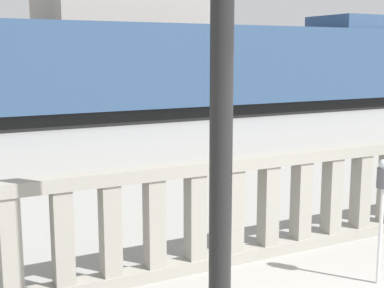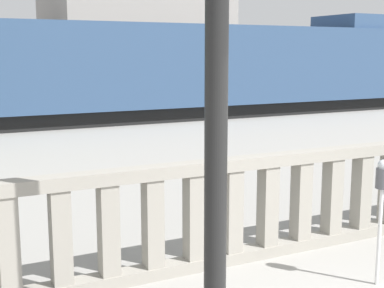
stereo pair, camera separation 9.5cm
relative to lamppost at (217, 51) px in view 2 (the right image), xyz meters
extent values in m
cube|color=gray|center=(1.69, 1.71, -2.45)|extent=(16.00, 0.24, 0.14)
cube|color=gray|center=(1.69, 1.71, -1.31)|extent=(16.00, 0.24, 0.14)
cube|color=gray|center=(-1.37, 1.71, -1.88)|extent=(0.20, 0.20, 1.00)
cube|color=gray|center=(-0.86, 1.71, -1.88)|extent=(0.20, 0.20, 1.00)
cube|color=gray|center=(-0.35, 1.71, -1.88)|extent=(0.20, 0.20, 1.00)
cube|color=gray|center=(0.16, 1.71, -1.88)|extent=(0.20, 0.20, 1.00)
cube|color=gray|center=(0.67, 1.71, -1.88)|extent=(0.20, 0.20, 1.00)
cube|color=gray|center=(1.18, 1.71, -1.88)|extent=(0.20, 0.20, 1.00)
cube|color=gray|center=(1.69, 1.71, -1.88)|extent=(0.20, 0.20, 1.00)
cube|color=gray|center=(2.20, 1.71, -1.88)|extent=(0.20, 0.20, 1.00)
cube|color=gray|center=(2.71, 1.71, -1.88)|extent=(0.20, 0.20, 1.00)
cube|color=gray|center=(3.22, 1.71, -1.88)|extent=(0.20, 0.20, 1.00)
cylinder|color=black|center=(0.00, 0.00, 0.02)|extent=(0.18, 0.18, 4.67)
cylinder|color=silver|center=(2.28, 0.46, -1.98)|extent=(0.04, 0.04, 1.08)
cylinder|color=#4C4C51|center=(2.28, 0.46, -1.33)|extent=(0.15, 0.15, 0.22)
sphere|color=#B2B7BC|center=(2.28, 0.46, -1.19)|extent=(0.13, 0.13, 0.13)
cube|color=black|center=(4.98, 15.16, -2.24)|extent=(23.88, 2.55, 0.55)
cube|color=navy|center=(4.98, 15.16, -0.49)|extent=(24.37, 3.18, 2.97)
cube|color=navy|center=(15.66, 15.16, 1.30)|extent=(3.00, 2.87, 0.60)
cube|color=black|center=(10.17, 25.35, 1.19)|extent=(3.00, 2.47, 0.60)
camera|label=1|loc=(-2.07, -3.53, -0.01)|focal=50.00mm
camera|label=2|loc=(-1.98, -3.57, -0.01)|focal=50.00mm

